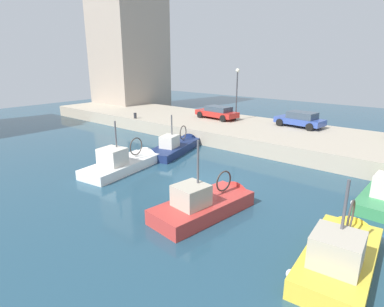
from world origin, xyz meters
name	(u,v)px	position (x,y,z in m)	size (l,w,h in m)	color
water_surface	(200,186)	(0.00, 0.00, 0.00)	(80.00, 80.00, 0.00)	navy
quay_wall	(286,138)	(11.50, 0.00, 0.60)	(9.00, 56.00, 1.20)	#ADA08C
fishing_boat_white	(126,166)	(-0.76, 5.56, 0.15)	(6.38, 2.82, 4.21)	white
fishing_boat_red	(209,209)	(-2.21, -2.26, 0.13)	(6.01, 2.81, 4.51)	#BC3833
fishing_boat_navy	(177,149)	(4.51, 5.87, 0.11)	(6.82, 3.50, 3.79)	navy
fishing_boat_yellow	(340,259)	(-2.46, -8.20, 0.17)	(5.93, 2.49, 4.34)	gold
parked_car_blue	(300,119)	(13.71, -0.20, 1.88)	(2.32, 4.25, 1.33)	#334C9E
parked_car_red	(217,112)	(12.36, 7.61, 1.85)	(2.19, 4.50, 1.24)	red
mooring_bollard_mid	(135,116)	(7.35, 14.00, 1.48)	(0.28, 0.28, 0.55)	#2D2D33
quay_streetlamp	(237,86)	(13.00, 5.86, 4.45)	(0.36, 0.36, 4.83)	#38383D
waterfront_building_west_mid	(129,41)	(15.86, 24.58, 9.16)	(8.53, 7.55, 18.29)	#A39384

